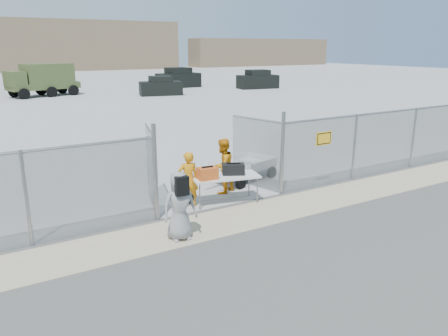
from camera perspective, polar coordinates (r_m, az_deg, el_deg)
ground at (r=10.74m, az=5.49°, el=-8.15°), size 160.00×160.00×0.00m
tarmac_inside at (r=50.43m, az=-24.13°, el=9.36°), size 160.00×80.00×0.01m
dirt_strip at (r=11.49m, az=2.55°, el=-6.42°), size 44.00×1.60×0.01m
distant_hills at (r=86.59m, az=-24.18°, el=14.41°), size 140.00×6.00×9.00m
chain_link_fence at (r=11.94m, az=0.00°, el=0.00°), size 40.00×0.20×2.20m
folding_table at (r=12.38m, az=0.19°, el=-2.80°), size 2.02×1.17×0.81m
orange_bag at (r=11.91m, az=-2.18°, el=-0.70°), size 0.55×0.39×0.33m
black_duffel at (r=12.37m, az=1.22°, el=-0.14°), size 0.72×0.61×0.30m
security_worker_left at (r=12.02m, az=-4.70°, el=-1.52°), size 0.63×0.48×1.57m
security_worker_right at (r=13.12m, az=-0.17°, el=0.25°), size 1.00×0.90×1.68m
visitor at (r=10.02m, az=-5.83°, el=-4.96°), size 0.83×0.58×1.61m
utility_trailer at (r=14.60m, az=2.33°, el=-0.13°), size 3.28×2.33×0.72m
military_truck at (r=42.66m, az=-22.56°, el=10.55°), size 6.33×3.61×2.85m
parked_vehicle_near at (r=40.72m, az=-8.27°, el=10.55°), size 4.01×2.43×1.69m
parked_vehicle_mid at (r=48.46m, az=-5.98°, el=11.64°), size 4.73×2.41×2.07m
parked_vehicle_far at (r=47.13m, az=4.42°, el=11.46°), size 4.42×2.47×1.90m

